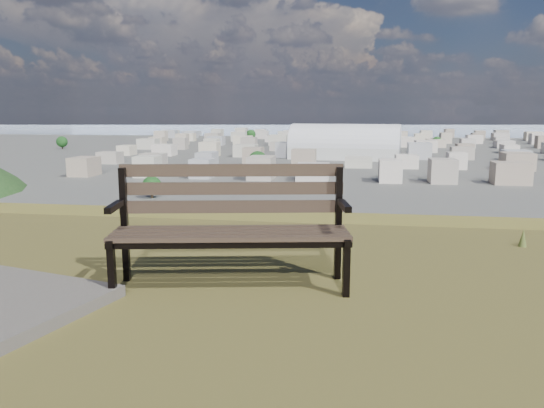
# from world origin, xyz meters

# --- Properties ---
(park_bench) EXTENTS (1.82, 0.86, 0.91)m
(park_bench) POSITION_xyz_m (-0.18, 1.63, 25.52)
(park_bench) COLOR #3F2F24
(park_bench) RESTS_ON hilltop_mesa
(arena) EXTENTS (62.30, 32.23, 25.20)m
(arena) POSITION_xyz_m (-4.54, 294.80, 5.94)
(arena) COLOR silver
(arena) RESTS_ON ground
(city_blocks) EXTENTS (395.00, 361.00, 7.00)m
(city_blocks) POSITION_xyz_m (0.00, 394.44, 3.50)
(city_blocks) COLOR beige
(city_blocks) RESTS_ON ground
(city_trees) EXTENTS (406.52, 387.20, 9.98)m
(city_trees) POSITION_xyz_m (-26.39, 319.00, 4.83)
(city_trees) COLOR #2E2317
(city_trees) RESTS_ON ground
(bay_water) EXTENTS (2400.00, 700.00, 0.12)m
(bay_water) POSITION_xyz_m (0.00, 900.00, 0.00)
(bay_water) COLOR #9BABC6
(bay_water) RESTS_ON ground
(far_hills) EXTENTS (2050.00, 340.00, 60.00)m
(far_hills) POSITION_xyz_m (-60.92, 1402.93, 25.47)
(far_hills) COLOR #A2B4C9
(far_hills) RESTS_ON ground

